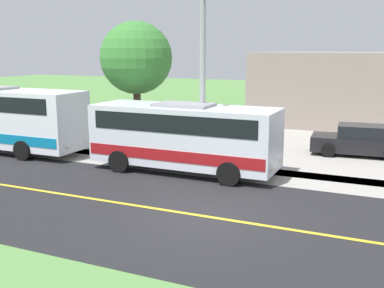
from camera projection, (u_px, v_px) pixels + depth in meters
The scene contains 9 objects.
ground_plane at pixel (201, 216), 13.93m from camera, with size 120.00×120.00×0.00m, color #548442.
road_surface at pixel (201, 216), 13.93m from camera, with size 8.00×100.00×0.01m, color black.
sidewalk at pixel (252, 174), 18.58m from camera, with size 2.40×100.00×0.01m, color #9E9991.
parking_lot_surface at pixel (349, 147), 23.83m from camera, with size 14.00×36.00×0.01m, color #9E9991.
road_centre_line at pixel (201, 216), 13.93m from camera, with size 0.16×100.00×0.00m, color gold.
shuttle_bus_front at pixel (184, 134), 18.71m from camera, with size 2.66×7.71×2.80m.
street_light_pole at pixel (201, 67), 18.27m from camera, with size 1.97×0.24×7.65m.
parked_car_near at pixel (361, 141), 21.75m from camera, with size 2.27×4.52×1.45m.
tree_curbside at pixel (136, 58), 22.26m from camera, with size 3.48×3.48×6.25m.
Camera 1 is at (12.18, 5.12, 4.92)m, focal length 43.37 mm.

